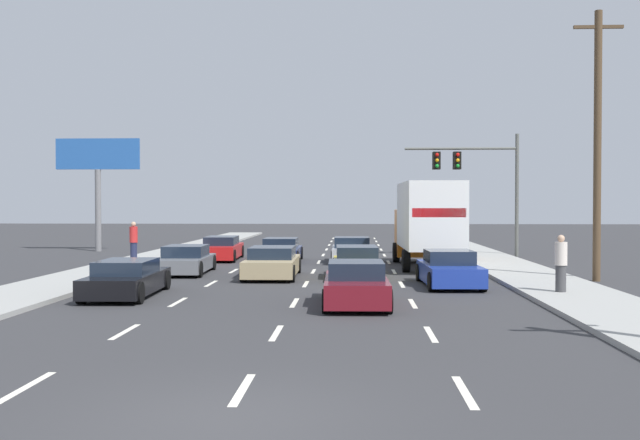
# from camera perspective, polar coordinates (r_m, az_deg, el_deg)

# --- Properties ---
(ground_plane) EXTENTS (140.00, 140.00, 0.00)m
(ground_plane) POSITION_cam_1_polar(r_m,az_deg,el_deg) (34.94, -0.20, -3.44)
(ground_plane) COLOR #333335
(sidewalk_right) EXTENTS (3.08, 80.00, 0.14)m
(sidewalk_right) POSITION_cam_1_polar(r_m,az_deg,el_deg) (30.66, 15.41, -4.01)
(sidewalk_right) COLOR #9E9E99
(sidewalk_right) RESTS_ON ground_plane
(sidewalk_left) EXTENTS (3.08, 80.00, 0.14)m
(sidewalk_left) POSITION_cam_1_polar(r_m,az_deg,el_deg) (31.60, -16.26, -3.86)
(sidewalk_left) COLOR #9E9E99
(sidewalk_left) RESTS_ON ground_plane
(lane_markings) EXTENTS (6.94, 62.00, 0.01)m
(lane_markings) POSITION_cam_1_polar(r_m,az_deg,el_deg) (31.51, -0.51, -3.95)
(lane_markings) COLOR silver
(lane_markings) RESTS_ON ground_plane
(car_red) EXTENTS (1.98, 4.76, 1.20)m
(car_red) POSITION_cam_1_polar(r_m,az_deg,el_deg) (38.12, -7.54, -2.20)
(car_red) COLOR red
(car_red) RESTS_ON ground_plane
(car_gray) EXTENTS (2.05, 4.51, 1.15)m
(car_gray) POSITION_cam_1_polar(r_m,az_deg,el_deg) (31.00, -10.26, -3.07)
(car_gray) COLOR slate
(car_gray) RESTS_ON ground_plane
(car_black) EXTENTS (2.01, 4.75, 1.13)m
(car_black) POSITION_cam_1_polar(r_m,az_deg,el_deg) (23.82, -14.59, -4.40)
(car_black) COLOR black
(car_black) RESTS_ON ground_plane
(car_navy) EXTENTS (1.92, 4.34, 1.19)m
(car_navy) POSITION_cam_1_polar(r_m,az_deg,el_deg) (36.65, -2.98, -2.37)
(car_navy) COLOR #141E4C
(car_navy) RESTS_ON ground_plane
(car_tan) EXTENTS (2.04, 4.71, 1.19)m
(car_tan) POSITION_cam_1_polar(r_m,az_deg,el_deg) (28.97, -3.67, -3.31)
(car_tan) COLOR tan
(car_tan) RESTS_ON ground_plane
(car_silver) EXTENTS (2.03, 4.09, 1.25)m
(car_silver) POSITION_cam_1_polar(r_m,az_deg,el_deg) (36.22, 2.45, -2.37)
(car_silver) COLOR #B7BABF
(car_silver) RESTS_ON ground_plane
(car_yellow) EXTENTS (1.96, 4.51, 1.24)m
(car_yellow) POSITION_cam_1_polar(r_m,az_deg,el_deg) (28.67, 2.81, -3.32)
(car_yellow) COLOR yellow
(car_yellow) RESTS_ON ground_plane
(car_maroon) EXTENTS (1.91, 4.43, 1.25)m
(car_maroon) POSITION_cam_1_polar(r_m,az_deg,el_deg) (21.06, 2.77, -4.99)
(car_maroon) COLOR maroon
(car_maroon) RESTS_ON ground_plane
(box_truck) EXTENTS (2.69, 8.22, 3.78)m
(box_truck) POSITION_cam_1_polar(r_m,az_deg,el_deg) (33.41, 8.22, -0.00)
(box_truck) COLOR white
(box_truck) RESTS_ON ground_plane
(car_blue) EXTENTS (2.02, 4.41, 1.25)m
(car_blue) POSITION_cam_1_polar(r_m,az_deg,el_deg) (26.26, 9.88, -3.79)
(car_blue) COLOR #1E389E
(car_blue) RESTS_ON ground_plane
(traffic_signal_mast) EXTENTS (6.15, 0.69, 6.64)m
(traffic_signal_mast) POSITION_cam_1_polar(r_m,az_deg,el_deg) (41.14, 11.45, 3.80)
(traffic_signal_mast) COLOR #595B56
(traffic_signal_mast) RESTS_ON ground_plane
(utility_pole_mid) EXTENTS (1.80, 0.28, 9.94)m
(utility_pole_mid) POSITION_cam_1_polar(r_m,az_deg,el_deg) (29.29, 20.50, 5.58)
(utility_pole_mid) COLOR brown
(utility_pole_mid) RESTS_ON ground_plane
(roadside_billboard) EXTENTS (5.06, 0.36, 6.77)m
(roadside_billboard) POSITION_cam_1_polar(r_m,az_deg,el_deg) (46.59, -16.66, 3.82)
(roadside_billboard) COLOR slate
(roadside_billboard) RESTS_ON ground_plane
(pedestrian_near_corner) EXTENTS (0.38, 0.38, 1.76)m
(pedestrian_near_corner) POSITION_cam_1_polar(r_m,az_deg,el_deg) (24.17, 17.98, -3.18)
(pedestrian_near_corner) COLOR #3F3F42
(pedestrian_near_corner) RESTS_ON sidewalk_right
(pedestrian_mid_block) EXTENTS (0.38, 0.38, 1.86)m
(pedestrian_mid_block) POSITION_cam_1_polar(r_m,az_deg,el_deg) (36.62, -14.10, -1.57)
(pedestrian_mid_block) COLOR #1E233F
(pedestrian_mid_block) RESTS_ON sidewalk_left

